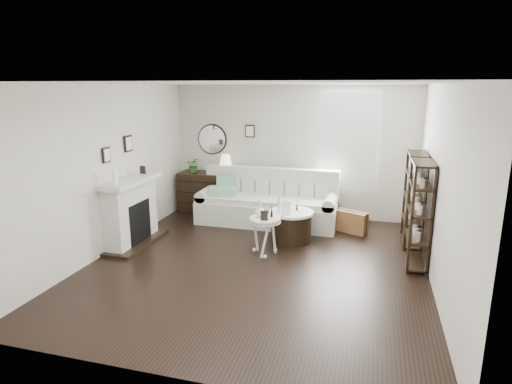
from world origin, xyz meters
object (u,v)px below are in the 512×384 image
(sofa, at_px, (268,205))
(drum_table, at_px, (291,226))
(pedestal_table, at_px, (265,221))
(dresser, at_px, (210,192))

(sofa, distance_m, drum_table, 1.12)
(pedestal_table, bearing_deg, drum_table, 68.84)
(drum_table, bearing_deg, pedestal_table, -111.16)
(drum_table, height_order, pedestal_table, pedestal_table)
(sofa, bearing_deg, dresser, 164.48)
(sofa, distance_m, dresser, 1.44)
(dresser, bearing_deg, pedestal_table, -49.32)
(sofa, xyz_separation_m, pedestal_table, (0.36, -1.65, 0.21))
(drum_table, distance_m, pedestal_table, 0.85)
(drum_table, relative_size, pedestal_table, 1.25)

